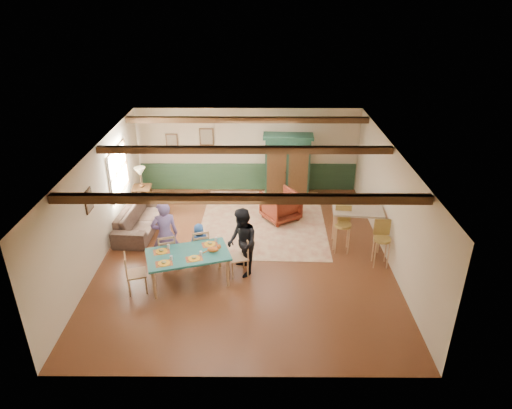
{
  "coord_description": "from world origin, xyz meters",
  "views": [
    {
      "loc": [
        0.33,
        -9.78,
        6.13
      ],
      "look_at": [
        0.27,
        0.46,
        1.15
      ],
      "focal_mm": 32.0,
      "sensor_mm": 36.0,
      "label": 1
    }
  ],
  "objects_px": {
    "dining_chair_far_left": "(167,251)",
    "armchair": "(280,206)",
    "armoire": "(287,168)",
    "person_woman": "(242,243)",
    "table_lamp": "(140,177)",
    "dining_table": "(189,268)",
    "cat": "(213,249)",
    "sofa": "(140,219)",
    "dining_chair_end_right": "(238,256)",
    "counter_table": "(356,228)",
    "person_man": "(165,235)",
    "dining_chair_end_left": "(136,273)",
    "bar_stool_left": "(342,230)",
    "person_child": "(200,243)",
    "bar_stool_right": "(382,244)",
    "end_table": "(143,197)",
    "dining_chair_far_right": "(200,246)"
  },
  "relations": [
    {
      "from": "dining_table",
      "to": "dining_chair_end_left",
      "type": "xyz_separation_m",
      "value": [
        -1.1,
        -0.33,
        0.1
      ]
    },
    {
      "from": "person_man",
      "to": "armchair",
      "type": "height_order",
      "value": "person_man"
    },
    {
      "from": "dining_chair_end_left",
      "to": "cat",
      "type": "distance_m",
      "value": 1.73
    },
    {
      "from": "person_woman",
      "to": "person_child",
      "type": "bearing_deg",
      "value": -133.26
    },
    {
      "from": "dining_chair_far_left",
      "to": "dining_chair_end_left",
      "type": "height_order",
      "value": "same"
    },
    {
      "from": "person_man",
      "to": "person_child",
      "type": "xyz_separation_m",
      "value": [
        0.76,
        0.23,
        -0.36
      ]
    },
    {
      "from": "cat",
      "to": "dining_table",
      "type": "bearing_deg",
      "value": 169.7
    },
    {
      "from": "dining_chair_end_right",
      "to": "counter_table",
      "type": "distance_m",
      "value": 3.23
    },
    {
      "from": "dining_chair_far_right",
      "to": "person_woman",
      "type": "height_order",
      "value": "person_woman"
    },
    {
      "from": "armoire",
      "to": "table_lamp",
      "type": "xyz_separation_m",
      "value": [
        -4.37,
        -0.59,
        -0.08
      ]
    },
    {
      "from": "dining_table",
      "to": "bar_stool_right",
      "type": "xyz_separation_m",
      "value": [
        4.48,
        0.73,
        0.2
      ]
    },
    {
      "from": "dining_table",
      "to": "person_man",
      "type": "distance_m",
      "value": 1.01
    },
    {
      "from": "dining_chair_end_left",
      "to": "bar_stool_right",
      "type": "bearing_deg",
      "value": -96.18
    },
    {
      "from": "dining_table",
      "to": "dining_chair_end_right",
      "type": "xyz_separation_m",
      "value": [
        1.1,
        0.33,
        0.1
      ]
    },
    {
      "from": "armchair",
      "to": "bar_stool_right",
      "type": "xyz_separation_m",
      "value": [
        2.29,
        -2.37,
        0.15
      ]
    },
    {
      "from": "person_child",
      "to": "bar_stool_right",
      "type": "distance_m",
      "value": 4.33
    },
    {
      "from": "person_woman",
      "to": "table_lamp",
      "type": "xyz_separation_m",
      "value": [
        -3.12,
        3.49,
        0.15
      ]
    },
    {
      "from": "dining_chair_end_left",
      "to": "person_child",
      "type": "bearing_deg",
      "value": -62.7
    },
    {
      "from": "person_man",
      "to": "sofa",
      "type": "distance_m",
      "value": 2.14
    },
    {
      "from": "counter_table",
      "to": "bar_stool_left",
      "type": "bearing_deg",
      "value": -148.02
    },
    {
      "from": "dining_chair_far_left",
      "to": "armchair",
      "type": "bearing_deg",
      "value": -154.64
    },
    {
      "from": "cat",
      "to": "sofa",
      "type": "xyz_separation_m",
      "value": [
        -2.22,
        2.37,
        -0.5
      ]
    },
    {
      "from": "dining_table",
      "to": "dining_chair_far_right",
      "type": "bearing_deg",
      "value": 77.89
    },
    {
      "from": "cat",
      "to": "sofa",
      "type": "relative_size",
      "value": 0.16
    },
    {
      "from": "end_table",
      "to": "bar_stool_right",
      "type": "distance_m",
      "value": 7.13
    },
    {
      "from": "cat",
      "to": "end_table",
      "type": "bearing_deg",
      "value": 106.23
    },
    {
      "from": "table_lamp",
      "to": "bar_stool_right",
      "type": "relative_size",
      "value": 0.53
    },
    {
      "from": "bar_stool_right",
      "to": "counter_table",
      "type": "bearing_deg",
      "value": 119.08
    },
    {
      "from": "sofa",
      "to": "person_woman",
      "type": "bearing_deg",
      "value": -121.82
    },
    {
      "from": "armchair",
      "to": "end_table",
      "type": "height_order",
      "value": "armchair"
    },
    {
      "from": "armoire",
      "to": "armchair",
      "type": "distance_m",
      "value": 1.51
    },
    {
      "from": "dining_chair_end_right",
      "to": "bar_stool_right",
      "type": "distance_m",
      "value": 3.41
    },
    {
      "from": "dining_table",
      "to": "cat",
      "type": "bearing_deg",
      "value": 6.64
    },
    {
      "from": "person_man",
      "to": "person_woman",
      "type": "distance_m",
      "value": 1.83
    },
    {
      "from": "sofa",
      "to": "dining_chair_end_right",
      "type": "bearing_deg",
      "value": -123.13
    },
    {
      "from": "person_man",
      "to": "bar_stool_left",
      "type": "distance_m",
      "value": 4.35
    },
    {
      "from": "dining_chair_far_right",
      "to": "table_lamp",
      "type": "distance_m",
      "value": 3.74
    },
    {
      "from": "person_woman",
      "to": "armchair",
      "type": "relative_size",
      "value": 1.77
    },
    {
      "from": "dining_chair_far_left",
      "to": "person_woman",
      "type": "distance_m",
      "value": 1.83
    },
    {
      "from": "dining_table",
      "to": "table_lamp",
      "type": "distance_m",
      "value": 4.35
    },
    {
      "from": "person_child",
      "to": "dining_chair_end_left",
      "type": "bearing_deg",
      "value": 27.3
    },
    {
      "from": "dining_chair_end_left",
      "to": "cat",
      "type": "height_order",
      "value": "dining_chair_end_left"
    },
    {
      "from": "armoire",
      "to": "armchair",
      "type": "relative_size",
      "value": 2.26
    },
    {
      "from": "dining_chair_end_right",
      "to": "cat",
      "type": "height_order",
      "value": "dining_chair_end_right"
    },
    {
      "from": "dining_table",
      "to": "dining_chair_end_left",
      "type": "distance_m",
      "value": 1.15
    },
    {
      "from": "person_child",
      "to": "bar_stool_right",
      "type": "relative_size",
      "value": 0.88
    },
    {
      "from": "armoire",
      "to": "bar_stool_right",
      "type": "bearing_deg",
      "value": -58.57
    },
    {
      "from": "end_table",
      "to": "counter_table",
      "type": "height_order",
      "value": "counter_table"
    },
    {
      "from": "dining_chair_end_left",
      "to": "sofa",
      "type": "height_order",
      "value": "dining_chair_end_left"
    },
    {
      "from": "armoire",
      "to": "dining_chair_end_left",
      "type": "bearing_deg",
      "value": -123.78
    }
  ]
}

